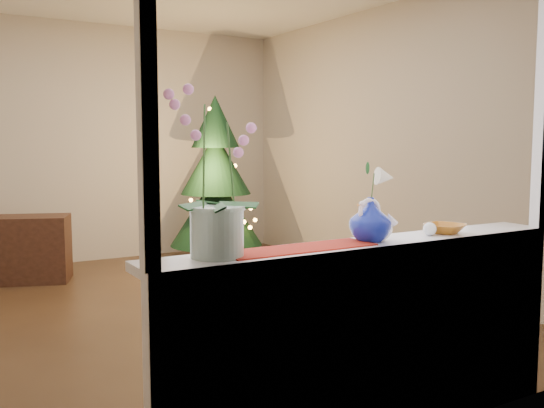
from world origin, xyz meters
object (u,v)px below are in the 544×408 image
at_px(blue_vase, 370,216).
at_px(xmas_tree, 216,180).
at_px(amber_dish, 445,229).
at_px(paperweight, 430,229).
at_px(swan, 377,220).
at_px(side_table, 23,249).
at_px(orchid_pot, 216,172).

height_order(blue_vase, xmas_tree, xmas_tree).
bearing_deg(blue_vase, amber_dish, -0.64).
height_order(blue_vase, paperweight, blue_vase).
distance_m(blue_vase, amber_dish, 0.49).
bearing_deg(xmas_tree, swan, -105.08).
bearing_deg(paperweight, swan, 176.85).
bearing_deg(paperweight, amber_dish, 8.41).
xyz_separation_m(paperweight, side_table, (-1.26, 4.16, -0.63)).
relative_size(blue_vase, side_table, 0.27).
xyz_separation_m(orchid_pot, swan, (0.81, -0.02, -0.24)).
distance_m(swan, side_table, 4.30).
distance_m(swan, amber_dish, 0.45).
bearing_deg(orchid_pot, side_table, 91.87).
relative_size(swan, xmas_tree, 0.12).
relative_size(orchid_pot, paperweight, 10.30).
xyz_separation_m(orchid_pot, paperweight, (1.13, -0.04, -0.31)).
bearing_deg(swan, blue_vase, 172.03).
relative_size(amber_dish, side_table, 0.19).
relative_size(swan, paperweight, 3.41).
xyz_separation_m(orchid_pot, xmas_tree, (1.88, 3.95, -0.32)).
bearing_deg(side_table, orchid_pot, -66.88).
distance_m(xmas_tree, side_table, 2.11).
distance_m(orchid_pot, blue_vase, 0.80).
relative_size(orchid_pot, swan, 3.02).
distance_m(amber_dish, xmas_tree, 4.01).
relative_size(orchid_pot, xmas_tree, 0.36).
relative_size(paperweight, side_table, 0.08).
distance_m(blue_vase, xmas_tree, 4.11).
bearing_deg(swan, orchid_pot, -179.68).
distance_m(blue_vase, paperweight, 0.37).
bearing_deg(side_table, paperweight, -51.87).
height_order(orchid_pot, swan, orchid_pot).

